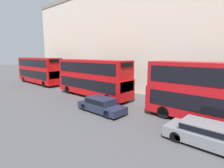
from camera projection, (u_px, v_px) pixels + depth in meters
The scene contains 5 objects.
bus_second_in_queue at pixel (93, 76), 20.57m from camera, with size 2.59×10.31×4.36m.
bus_third_in_queue at pixel (39, 69), 29.71m from camera, with size 2.59×10.94×4.42m.
car_dark_sedan at pixel (206, 133), 9.61m from camera, with size 1.85×4.28×1.27m.
car_hatchback at pixel (101, 104), 15.11m from camera, with size 1.75×4.46×1.29m.
pedestrian at pixel (53, 78), 31.18m from camera, with size 0.36×0.36×1.80m.
Camera 1 is at (-11.94, 3.48, 4.97)m, focal length 28.00 mm.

